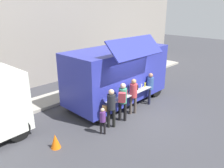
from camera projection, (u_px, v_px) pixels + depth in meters
ground_plane at (139, 116)px, 10.15m from camera, size 60.00×60.00×0.00m
curb_strip at (24, 108)px, 10.77m from camera, size 28.00×1.60×0.15m
building_behind at (3, 26)px, 12.80m from camera, size 32.00×2.40×7.55m
food_truck_main at (118, 74)px, 11.21m from camera, size 5.62×3.28×3.60m
traffic_cone_orange at (55, 141)px, 7.76m from camera, size 0.36×0.36×0.55m
trash_bin at (128, 72)px, 15.47m from camera, size 0.60×0.60×0.90m
customer_front_ordering at (133, 93)px, 10.06m from camera, size 0.35×0.35×1.74m
customer_mid_with_backpack at (123, 98)px, 9.37m from camera, size 0.57×0.52×1.77m
customer_rear_waiting at (111, 105)px, 8.89m from camera, size 0.52×0.47×1.72m
customer_extra_browsing at (150, 86)px, 11.17m from camera, size 0.34×0.34×1.68m
child_near_queue at (103, 119)px, 8.49m from camera, size 0.23×0.23×1.15m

